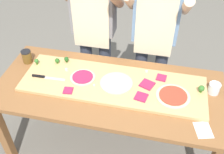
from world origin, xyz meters
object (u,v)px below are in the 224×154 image
(pizza_whole_cheese_artichoke, at_px, (116,83))
(cheese_crumble_b, at_px, (66,69))
(broccoli_floret_center_left, at_px, (37,61))
(flour_cup, at_px, (214,89))
(prep_table, at_px, (109,96))
(pizza_whole_tomato_red, at_px, (173,96))
(cook_left, at_px, (94,23))
(pizza_slice_far_left, at_px, (147,84))
(pizza_slice_near_right, at_px, (161,78))
(broccoli_floret_back_mid, at_px, (57,61))
(broccoli_floret_front_mid, at_px, (201,89))
(chefs_knife, at_px, (44,77))
(pizza_slice_center, at_px, (141,97))
(cheese_crumble_a, at_px, (94,85))
(pizza_whole_beet_magenta, at_px, (83,77))
(pizza_slice_near_left, at_px, (68,90))
(broccoli_floret_front_right, at_px, (66,59))
(recipe_note, at_px, (203,130))
(cook_right, at_px, (155,29))
(sauce_jar, at_px, (27,57))
(cheese_crumble_c, at_px, (146,71))

(pizza_whole_cheese_artichoke, relative_size, cheese_crumble_b, 14.28)
(broccoli_floret_center_left, height_order, flour_cup, flour_cup)
(prep_table, bearing_deg, pizza_whole_tomato_red, -1.97)
(cook_left, bearing_deg, pizza_slice_far_left, -41.97)
(pizza_slice_near_right, distance_m, broccoli_floret_back_mid, 0.92)
(pizza_whole_tomato_red, xyz_separation_m, broccoli_floret_front_mid, (0.21, 0.10, 0.03))
(pizza_whole_cheese_artichoke, height_order, flour_cup, flour_cup)
(chefs_knife, relative_size, flour_cup, 3.16)
(pizza_slice_center, bearing_deg, cheese_crumble_a, 172.90)
(pizza_slice_center, height_order, pizza_slice_far_left, same)
(pizza_whole_tomato_red, bearing_deg, pizza_whole_beet_magenta, 175.45)
(pizza_whole_beet_magenta, relative_size, pizza_slice_near_left, 2.90)
(pizza_slice_center, relative_size, cheese_crumble_b, 4.94)
(cook_left, bearing_deg, chefs_knife, -113.68)
(pizza_slice_near_left, bearing_deg, chefs_knife, 156.49)
(pizza_slice_near_right, relative_size, cheese_crumble_b, 4.29)
(broccoli_floret_front_right, height_order, recipe_note, broccoli_floret_front_right)
(pizza_whole_cheese_artichoke, xyz_separation_m, pizza_slice_near_right, (0.35, 0.15, -0.00))
(pizza_whole_beet_magenta, xyz_separation_m, cook_right, (0.53, 0.55, 0.20))
(pizza_slice_far_left, height_order, broccoli_floret_center_left, broccoli_floret_center_left)
(pizza_slice_center, distance_m, broccoli_floret_front_mid, 0.48)
(pizza_whole_cheese_artichoke, xyz_separation_m, cheese_crumble_a, (-0.17, -0.06, -0.00))
(pizza_slice_center, xyz_separation_m, recipe_note, (0.46, -0.20, -0.03))
(cook_right, bearing_deg, sauce_jar, -158.89)
(pizza_slice_near_left, distance_m, broccoli_floret_back_mid, 0.38)
(pizza_slice_center, bearing_deg, broccoli_floret_front_right, 157.43)
(pizza_whole_cheese_artichoke, distance_m, broccoli_floret_center_left, 0.75)
(broccoli_floret_center_left, relative_size, broccoli_floret_front_mid, 0.87)
(broccoli_floret_back_mid, xyz_separation_m, cook_right, (0.81, 0.41, 0.18))
(pizza_slice_near_left, height_order, flour_cup, flour_cup)
(broccoli_floret_front_right, bearing_deg, cook_left, 67.71)
(recipe_note, bearing_deg, cheese_crumble_a, 163.88)
(cheese_crumble_b, distance_m, sauce_jar, 0.40)
(flour_cup, bearing_deg, broccoli_floret_front_mid, -156.82)
(pizza_slice_near_left, relative_size, broccoli_floret_front_right, 1.37)
(cheese_crumble_a, bearing_deg, cook_right, 56.81)
(pizza_slice_near_left, xyz_separation_m, broccoli_floret_front_right, (-0.14, 0.35, 0.02))
(pizza_whole_cheese_artichoke, xyz_separation_m, cheese_crumble_b, (-0.45, 0.07, 0.00))
(pizza_whole_cheese_artichoke, distance_m, cheese_crumble_c, 0.30)
(flour_cup, height_order, recipe_note, flour_cup)
(pizza_slice_near_right, relative_size, broccoli_floret_front_mid, 1.28)
(chefs_knife, xyz_separation_m, pizza_whole_tomato_red, (1.07, 0.01, 0.00))
(pizza_slice_near_right, xyz_separation_m, cook_left, (-0.69, 0.42, 0.20))
(prep_table, xyz_separation_m, broccoli_floret_center_left, (-0.69, 0.13, 0.15))
(broccoli_floret_front_mid, bearing_deg, chefs_knife, -175.29)
(broccoli_floret_center_left, bearing_deg, cook_right, 25.36)
(broccoli_floret_back_mid, bearing_deg, pizza_slice_near_right, -0.28)
(prep_table, distance_m, pizza_whole_cheese_artichoke, 0.14)
(pizza_whole_beet_magenta, height_order, recipe_note, pizza_whole_beet_magenta)
(cheese_crumble_c, bearing_deg, pizza_whole_tomato_red, -46.46)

